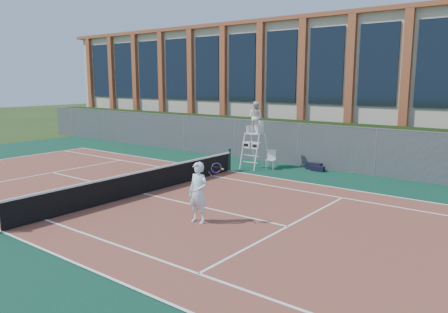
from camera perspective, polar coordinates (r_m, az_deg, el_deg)
The scene contains 12 objects.
ground at distance 17.35m, azimuth -10.47°, elevation -4.87°, with size 120.00×120.00×0.00m, color #233814.
apron at distance 18.01m, azimuth -8.11°, elevation -4.24°, with size 36.00×20.00×0.01m, color #0D3A28.
tennis_court at distance 17.35m, azimuth -10.48°, elevation -4.80°, with size 23.77×10.97×0.02m, color brown.
tennis_net at distance 17.22m, azimuth -10.53°, elevation -3.14°, with size 0.10×11.30×1.10m.
fence at distance 23.80m, azimuth 5.38°, elevation 1.95°, with size 40.00×0.06×2.20m, color #595E60, non-canonical shape.
hedge at distance 24.81m, azimuth 6.86°, elevation 2.25°, with size 40.00×1.40×2.20m, color black.
building at distance 31.69m, azimuth 14.46°, elevation 9.18°, with size 45.00×10.60×8.22m.
umpire_chair at distance 21.89m, azimuth 4.15°, elevation 4.90°, with size 0.95×1.46×3.39m.
plastic_chair at distance 21.91m, azimuth 6.16°, elevation -0.16°, with size 0.55×0.55×0.94m.
sports_bag_near at distance 22.08m, azimuth 11.68°, elevation -1.26°, with size 0.78×0.31×0.33m, color black.
sports_bag_far at distance 21.73m, azimuth 12.15°, elevation -1.56°, with size 0.64×0.28×0.26m, color black.
tennis_player at distance 13.44m, azimuth -3.35°, elevation -4.72°, with size 1.05×0.70×1.90m.
Camera 1 is at (12.56, -11.15, 4.37)m, focal length 35.00 mm.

